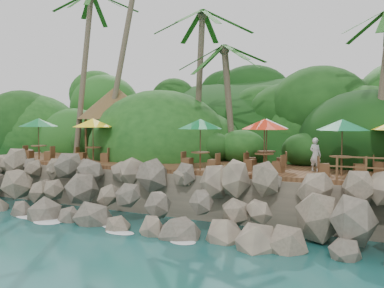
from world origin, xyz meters
The scene contains 10 objects.
ground centered at (0.00, 0.00, 0.00)m, with size 140.00×140.00×0.00m, color #19514F.
land_base centered at (0.00, 16.00, 1.05)m, with size 32.00×25.20×2.10m, color gray.
jungle_hill centered at (0.00, 23.50, 0.00)m, with size 44.80×28.00×15.40m, color #143811.
seawall centered at (0.00, 2.00, 1.15)m, with size 29.00×4.00×2.30m, color gray, non-canonical shape.
terrace centered at (0.00, 6.00, 2.20)m, with size 26.00×5.00×0.20m, color brown.
jungle_foliage centered at (0.00, 15.00, 0.00)m, with size 44.00×16.00×12.00m, color #143811, non-canonical shape.
foam_line centered at (0.00, 0.30, 0.03)m, with size 25.20×0.80×0.06m.
palapa centered at (-7.35, 9.12, 5.79)m, with size 5.24×5.24×4.60m.
dining_clusters centered at (1.30, 5.70, 4.34)m, with size 22.68×4.87×2.46m.
waiter centered at (6.50, 5.91, 3.09)m, with size 0.58×0.38×1.58m, color white.
Camera 1 is at (10.70, -14.86, 4.88)m, focal length 41.19 mm.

